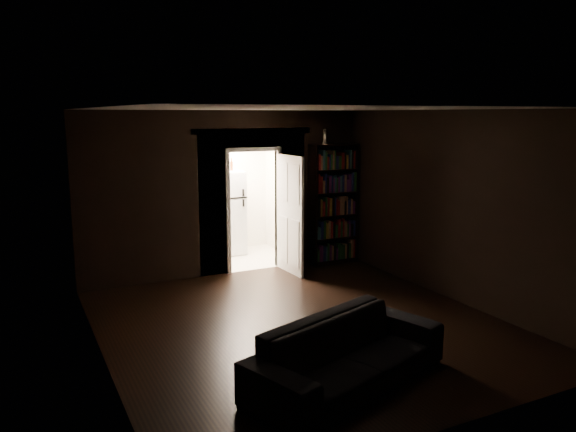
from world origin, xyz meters
name	(u,v)px	position (x,y,z in m)	size (l,w,h in m)	color
ground	(302,325)	(0.00, 0.00, 0.00)	(5.50, 5.50, 0.00)	black
room_walls	(267,189)	(-0.01, 1.07, 1.68)	(5.02, 5.61, 2.84)	black
kitchen_alcove	(231,194)	(0.50, 3.87, 1.21)	(2.20, 1.80, 2.60)	beige
sofa	(348,343)	(-0.35, -1.64, 0.44)	(2.28, 0.99, 0.88)	black
bookshelf	(333,204)	(2.00, 2.55, 1.10)	(0.90, 0.32, 2.20)	black
refrigerator	(223,213)	(0.42, 4.11, 0.82)	(0.74, 0.68, 1.65)	white
door	(290,215)	(0.99, 2.31, 1.02)	(0.85, 0.05, 2.05)	white
figurine	(325,136)	(1.83, 2.61, 2.34)	(0.09, 0.09, 0.27)	white
bottles	(219,165)	(0.34, 4.04, 1.78)	(0.62, 0.08, 0.25)	black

